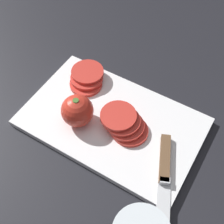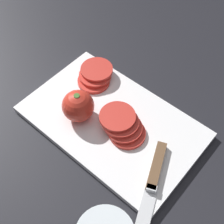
{
  "view_description": "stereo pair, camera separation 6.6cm",
  "coord_description": "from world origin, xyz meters",
  "px_view_note": "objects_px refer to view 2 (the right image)",
  "views": [
    {
      "loc": [
        0.28,
        -0.3,
        0.58
      ],
      "look_at": [
        0.08,
        0.03,
        0.05
      ],
      "focal_mm": 50.0,
      "sensor_mm": 36.0,
      "label": 1
    },
    {
      "loc": [
        0.34,
        -0.26,
        0.58
      ],
      "look_at": [
        0.08,
        0.03,
        0.05
      ],
      "focal_mm": 50.0,
      "sensor_mm": 36.0,
      "label": 2
    }
  ],
  "objects_px": {
    "knife": "(154,178)",
    "tomato_slice_stack_near": "(122,125)",
    "whole_tomato": "(78,106)",
    "tomato_slice_stack_far": "(95,75)"
  },
  "relations": [
    {
      "from": "whole_tomato",
      "to": "knife",
      "type": "relative_size",
      "value": 0.29
    },
    {
      "from": "knife",
      "to": "tomato_slice_stack_near",
      "type": "bearing_deg",
      "value": -134.89
    },
    {
      "from": "tomato_slice_stack_near",
      "to": "whole_tomato",
      "type": "bearing_deg",
      "value": -160.63
    },
    {
      "from": "whole_tomato",
      "to": "tomato_slice_stack_near",
      "type": "distance_m",
      "value": 0.1
    },
    {
      "from": "whole_tomato",
      "to": "tomato_slice_stack_near",
      "type": "height_order",
      "value": "whole_tomato"
    },
    {
      "from": "tomato_slice_stack_far",
      "to": "tomato_slice_stack_near",
      "type": "bearing_deg",
      "value": -26.09
    },
    {
      "from": "whole_tomato",
      "to": "tomato_slice_stack_far",
      "type": "relative_size",
      "value": 0.73
    },
    {
      "from": "knife",
      "to": "tomato_slice_stack_far",
      "type": "xyz_separation_m",
      "value": [
        -0.26,
        0.12,
        0.01
      ]
    },
    {
      "from": "whole_tomato",
      "to": "tomato_slice_stack_far",
      "type": "height_order",
      "value": "whole_tomato"
    },
    {
      "from": "knife",
      "to": "whole_tomato",
      "type": "bearing_deg",
      "value": -116.84
    }
  ]
}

